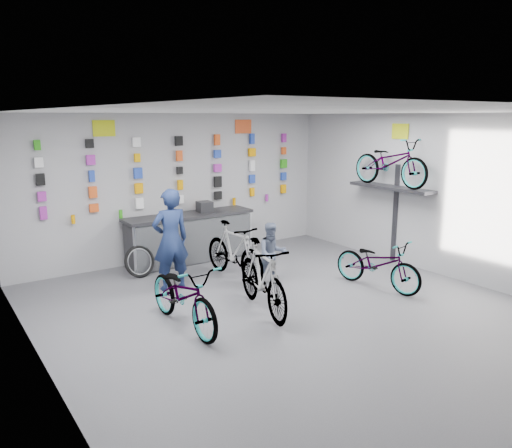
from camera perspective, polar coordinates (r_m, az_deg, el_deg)
floor at (r=7.64m, az=5.00°, el=-10.45°), size 8.00×8.00×0.00m
ceiling at (r=7.05m, az=5.46°, el=12.68°), size 8.00×8.00×0.00m
wall_back at (r=10.54m, az=-8.82°, el=4.21°), size 7.00×0.00×7.00m
wall_left at (r=5.69m, az=-23.10°, el=-3.38°), size 0.00×8.00×8.00m
wall_right at (r=9.78m, az=21.24°, el=2.92°), size 0.00×8.00×8.00m
counter at (r=10.32m, az=-7.52°, el=-1.64°), size 2.70×0.66×1.00m
merch_wall at (r=10.44m, az=-8.68°, el=5.75°), size 5.56×0.08×1.57m
wall_bracket at (r=10.37m, az=15.23°, el=3.60°), size 0.39×1.90×2.00m
sign_left at (r=9.87m, az=-16.98°, el=10.42°), size 0.42×0.02×0.30m
sign_right at (r=11.21m, az=-1.47°, el=11.08°), size 0.42×0.02×0.30m
sign_side at (r=10.38m, az=16.15°, el=10.14°), size 0.02×0.40×0.30m
bike_left at (r=7.13m, az=-8.26°, el=-8.05°), size 0.68×1.85×0.97m
bike_center at (r=7.60m, az=0.75°, el=-6.13°), size 0.92×1.88×1.09m
bike_right at (r=8.92m, az=13.74°, el=-4.41°), size 0.86×1.75×0.88m
bike_service at (r=9.16m, az=-2.50°, el=-3.09°), size 0.59×1.77×1.05m
bike_wall at (r=10.24m, az=15.12°, el=6.83°), size 0.63×1.80×0.95m
clerk at (r=8.61m, az=-9.73°, el=-1.79°), size 0.67×0.46×1.76m
customer at (r=8.83m, az=1.85°, el=-3.42°), size 0.64×0.56×1.12m
spare_wheel at (r=9.56m, az=-13.17°, el=-4.19°), size 0.65×0.34×0.61m
register at (r=10.37m, az=-5.89°, el=1.98°), size 0.31×0.33×0.22m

